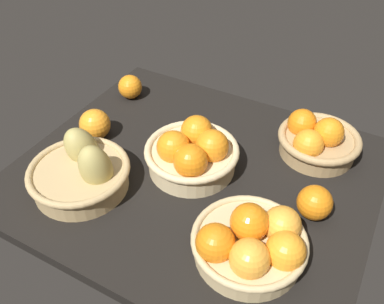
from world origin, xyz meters
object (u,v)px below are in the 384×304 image
Objects in this scene: basket_far_right at (317,140)px; loose_orange_side_gap at (95,124)px; basket_near_left_pears at (82,171)px; loose_orange_front_gap at (314,204)px; basket_near_right at (252,243)px; loose_orange_back_gap at (130,87)px; basket_center at (192,153)px.

basket_far_right reaches higher than loose_orange_side_gap.
basket_near_left_pears is 52.20cm from loose_orange_front_gap.
loose_orange_back_gap is (-54.26, 36.34, -0.79)cm from basket_near_right.
basket_near_right is (22.40, -17.05, -0.72)cm from basket_center.
basket_near_right is 2.78× the size of loose_orange_side_gap.
basket_near_left_pears is (-19.50, -17.09, -0.76)cm from basket_center.
basket_near_right is at bearing -17.19° from loose_orange_side_gap.
basket_near_right is 3.20× the size of loose_orange_back_gap.
basket_near_left_pears reaches higher than loose_orange_front_gap.
basket_near_right is 37.14cm from basket_far_right.
basket_near_right and basket_far_right have the same top height.
basket_near_left_pears is (-44.17, -37.11, -0.07)cm from basket_far_right.
basket_near_right is at bearing -93.50° from basket_far_right.
basket_near_right is at bearing -33.81° from loose_orange_back_gap.
basket_far_right is 2.71× the size of loose_orange_front_gap.
loose_orange_side_gap is at bearing 120.03° from basket_near_left_pears.
loose_orange_back_gap is (-61.96, 20.15, -0.24)cm from loose_orange_front_gap.
basket_near_right is at bearing -115.45° from loose_orange_front_gap.
basket_near_right reaches higher than loose_orange_front_gap.
basket_near_right is 53.44cm from loose_orange_side_gap.
basket_center is at bearing 2.51° from loose_orange_side_gap.
basket_center is at bearing 41.22° from basket_near_left_pears.
loose_orange_back_gap is at bearing -179.26° from basket_far_right.
basket_far_right reaches higher than loose_orange_front_gap.
basket_center is at bearing 178.36° from loose_orange_front_gap.
basket_near_left_pears reaches higher than loose_orange_back_gap.
loose_orange_side_gap is at bearing -179.61° from loose_orange_front_gap.
basket_center reaches higher than basket_near_right.
loose_orange_front_gap is at bearing 18.11° from basket_near_left_pears.
basket_center is 3.20× the size of loose_orange_back_gap.
loose_orange_front_gap is (7.70, 16.19, -0.56)cm from basket_near_right.
basket_far_right is at bearing 104.59° from loose_orange_front_gap.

